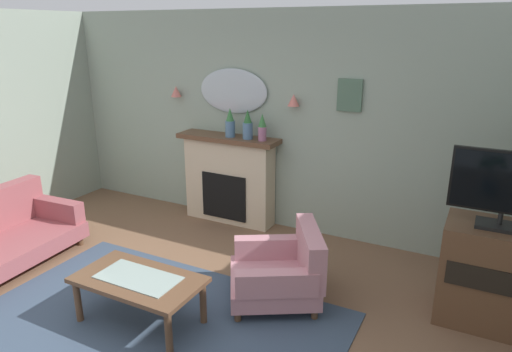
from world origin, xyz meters
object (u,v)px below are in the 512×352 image
at_px(wall_mirror, 233,91).
at_px(armchair_beside_couch, 283,270).
at_px(fireplace, 229,180).
at_px(coffee_table, 139,284).
at_px(wall_sconce_left, 176,91).
at_px(framed_picture, 350,95).
at_px(tv_cabinet, 490,275).
at_px(tv_flatscreen, 506,188).
at_px(mantel_vase_right, 248,126).
at_px(mantel_vase_left, 230,124).
at_px(wall_sconce_right, 294,100).
at_px(mantel_vase_centre, 262,127).

relative_size(wall_mirror, armchair_beside_couch, 0.86).
distance_m(fireplace, coffee_table, 2.35).
bearing_deg(coffee_table, wall_sconce_left, 118.69).
distance_m(wall_mirror, framed_picture, 1.50).
relative_size(coffee_table, tv_cabinet, 1.22).
height_order(tv_cabinet, tv_flatscreen, tv_flatscreen).
height_order(mantel_vase_right, wall_sconce_left, wall_sconce_left).
relative_size(fireplace, wall_mirror, 1.42).
bearing_deg(mantel_vase_left, wall_sconce_left, 172.41).
distance_m(mantel_vase_right, armchair_beside_couch, 2.03).
bearing_deg(mantel_vase_right, wall_sconce_left, 174.04).
height_order(wall_sconce_left, framed_picture, framed_picture).
xyz_separation_m(mantel_vase_left, mantel_vase_right, (0.25, 0.00, -0.00)).
bearing_deg(wall_sconce_right, mantel_vase_right, -167.69).
bearing_deg(coffee_table, mantel_vase_centre, 88.95).
bearing_deg(coffee_table, wall_mirror, 100.64).
height_order(mantel_vase_right, framed_picture, framed_picture).
bearing_deg(wall_sconce_right, framed_picture, 5.27).
relative_size(fireplace, mantel_vase_left, 3.74).
bearing_deg(wall_mirror, wall_sconce_right, -3.37).
bearing_deg(fireplace, armchair_beside_couch, -44.66).
bearing_deg(coffee_table, framed_picture, 66.98).
bearing_deg(fireplace, wall_sconce_right, 6.16).
xyz_separation_m(fireplace, wall_sconce_right, (0.85, 0.09, 1.09)).
bearing_deg(wall_sconce_right, mantel_vase_left, -171.47).
xyz_separation_m(framed_picture, tv_cabinet, (1.62, -1.04, -1.30)).
relative_size(tv_cabinet, tv_flatscreen, 1.07).
bearing_deg(tv_cabinet, wall_mirror, 161.73).
height_order(mantel_vase_right, tv_cabinet, mantel_vase_right).
relative_size(mantel_vase_right, wall_sconce_left, 2.60).
height_order(framed_picture, tv_flatscreen, framed_picture).
distance_m(mantel_vase_centre, armchair_beside_couch, 1.93).
relative_size(mantel_vase_right, wall_sconce_right, 2.60).
distance_m(mantel_vase_right, mantel_vase_centre, 0.20).
height_order(mantel_vase_right, wall_mirror, wall_mirror).
relative_size(wall_sconce_right, coffee_table, 0.13).
distance_m(armchair_beside_couch, tv_flatscreen, 2.01).
bearing_deg(wall_sconce_left, armchair_beside_couch, -33.30).
xyz_separation_m(tv_cabinet, tv_flatscreen, (-0.00, -0.02, 0.80)).
bearing_deg(mantel_vase_right, mantel_vase_centre, 0.00).
distance_m(framed_picture, coffee_table, 2.99).
xyz_separation_m(wall_sconce_right, armchair_beside_couch, (0.56, -1.48, -1.35)).
distance_m(framed_picture, armchair_beside_couch, 2.12).
bearing_deg(mantel_vase_centre, tv_cabinet, -18.17).
xyz_separation_m(framed_picture, tv_flatscreen, (1.62, -1.06, -0.50)).
relative_size(mantel_vase_centre, tv_flatscreen, 0.39).
bearing_deg(wall_sconce_right, tv_cabinet, -23.36).
bearing_deg(wall_mirror, fireplace, -90.00).
distance_m(mantel_vase_left, framed_picture, 1.52).
distance_m(mantel_vase_left, coffee_table, 2.49).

